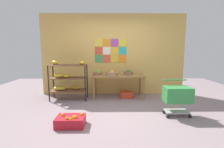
{
  "coord_description": "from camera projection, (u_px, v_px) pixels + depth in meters",
  "views": [
    {
      "loc": [
        -0.11,
        -3.61,
        1.46
      ],
      "look_at": [
        -0.05,
        0.88,
        0.8
      ],
      "focal_mm": 26.17,
      "sensor_mm": 36.0,
      "label": 1
    }
  ],
  "objects": [
    {
      "name": "orange_crate_foreground",
      "position": [
        71.0,
        121.0,
        3.16
      ],
      "size": [
        0.54,
        0.38,
        0.24
      ],
      "color": "red",
      "rests_on": "ground"
    },
    {
      "name": "fruit_basket_centre",
      "position": [
        112.0,
        73.0,
        4.8
      ],
      "size": [
        0.37,
        0.37,
        0.16
      ],
      "color": "#A57C51",
      "rests_on": "display_table"
    },
    {
      "name": "fruit_basket_left",
      "position": [
        98.0,
        73.0,
        4.93
      ],
      "size": [
        0.3,
        0.3,
        0.15
      ],
      "color": "#946C46",
      "rests_on": "display_table"
    },
    {
      "name": "produce_crate_under_table",
      "position": [
        127.0,
        95.0,
        5.06
      ],
      "size": [
        0.39,
        0.32,
        0.19
      ],
      "primitive_type": "cube",
      "color": "red",
      "rests_on": "ground"
    },
    {
      "name": "ground",
      "position": [
        115.0,
        114.0,
        3.78
      ],
      "size": [
        9.51,
        9.51,
        0.0
      ],
      "primitive_type": "plane",
      "color": "gray"
    },
    {
      "name": "display_table",
      "position": [
        118.0,
        78.0,
        5.0
      ],
      "size": [
        1.58,
        0.66,
        0.72
      ],
      "color": "olive",
      "rests_on": "ground"
    },
    {
      "name": "banana_shelf_unit",
      "position": [
        66.0,
        78.0,
        4.82
      ],
      "size": [
        1.08,
        0.5,
        1.17
      ],
      "color": "black",
      "rests_on": "ground"
    },
    {
      "name": "fruit_basket_right",
      "position": [
        128.0,
        72.0,
        4.97
      ],
      "size": [
        0.3,
        0.3,
        0.16
      ],
      "color": "#8A664B",
      "rests_on": "display_table"
    },
    {
      "name": "shopping_cart",
      "position": [
        177.0,
        96.0,
        3.62
      ],
      "size": [
        0.58,
        0.41,
        0.79
      ],
      "rotation": [
        0.0,
        0.0,
        -0.15
      ],
      "color": "black",
      "rests_on": "ground"
    },
    {
      "name": "back_wall_with_art",
      "position": [
        113.0,
        55.0,
        5.36
      ],
      "size": [
        4.68,
        0.07,
        2.62
      ],
      "color": "#DBAF56",
      "rests_on": "ground"
    }
  ]
}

